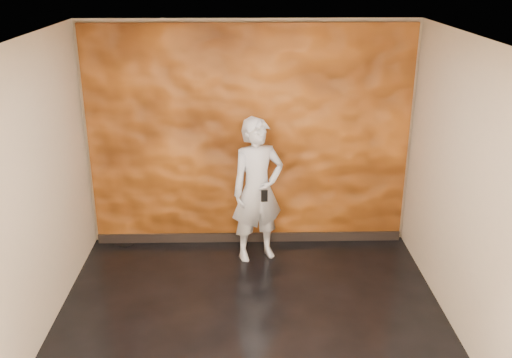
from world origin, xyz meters
name	(u,v)px	position (x,y,z in m)	size (l,w,h in m)	color
room	(251,201)	(0.00, 0.00, 1.40)	(4.02, 4.02, 2.81)	black
feature_wall	(249,139)	(0.00, 1.96, 1.38)	(3.90, 0.06, 2.75)	#CA681D
baseboard	(250,237)	(0.00, 1.92, 0.06)	(3.90, 0.04, 0.12)	black
man	(257,190)	(0.09, 1.53, 0.88)	(0.64, 0.42, 1.76)	#9EA2AE
phone	(264,196)	(0.16, 1.27, 0.91)	(0.07, 0.01, 0.14)	black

